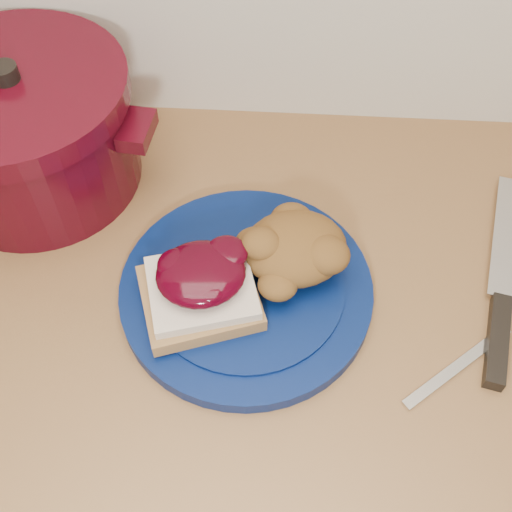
# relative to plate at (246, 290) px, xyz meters

# --- Properties ---
(base_cabinet) EXTENTS (4.00, 0.60, 0.86)m
(base_cabinet) POSITION_rel_plate_xyz_m (0.01, 0.01, -0.48)
(base_cabinet) COLOR beige
(base_cabinet) RESTS_ON floor
(plate) EXTENTS (0.34, 0.34, 0.02)m
(plate) POSITION_rel_plate_xyz_m (0.00, 0.00, 0.00)
(plate) COLOR #051546
(plate) RESTS_ON wood_countertop
(sandwich) EXTENTS (0.15, 0.14, 0.06)m
(sandwich) POSITION_rel_plate_xyz_m (-0.05, -0.02, 0.04)
(sandwich) COLOR olive
(sandwich) RESTS_ON plate
(stuffing_mound) EXTENTS (0.14, 0.12, 0.06)m
(stuffing_mound) POSITION_rel_plate_xyz_m (0.05, 0.03, 0.04)
(stuffing_mound) COLOR brown
(stuffing_mound) RESTS_ON plate
(chef_knife) EXTENTS (0.09, 0.30, 0.02)m
(chef_knife) POSITION_rel_plate_xyz_m (0.29, -0.01, -0.00)
(chef_knife) COLOR black
(chef_knife) RESTS_ON wood_countertop
(butter_knife) EXTENTS (0.13, 0.11, 0.00)m
(butter_knife) POSITION_rel_plate_xyz_m (0.23, -0.08, -0.01)
(butter_knife) COLOR silver
(butter_knife) RESTS_ON wood_countertop
(dutch_oven) EXTENTS (0.33, 0.30, 0.17)m
(dutch_oven) POSITION_rel_plate_xyz_m (-0.28, 0.17, 0.07)
(dutch_oven) COLOR #3A050F
(dutch_oven) RESTS_ON wood_countertop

